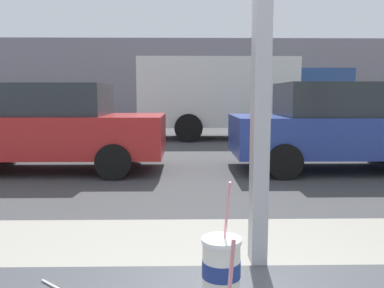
{
  "coord_description": "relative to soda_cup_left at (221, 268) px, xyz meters",
  "views": [
    {
      "loc": [
        -0.24,
        -1.16,
        1.5
      ],
      "look_at": [
        -0.17,
        2.42,
        1.05
      ],
      "focal_mm": 37.06,
      "sensor_mm": 36.0,
      "label": 1
    }
  ],
  "objects": [
    {
      "name": "box_truck",
      "position": [
        1.76,
        12.68,
        0.47
      ],
      "size": [
        6.95,
        2.44,
        2.71
      ],
      "color": "silver",
      "rests_on": "ground"
    },
    {
      "name": "soda_cup_left",
      "position": [
        0.0,
        0.0,
        0.0
      ],
      "size": [
        0.11,
        0.11,
        0.32
      ],
      "color": "silver",
      "rests_on": "window_counter"
    },
    {
      "name": "parked_car_red",
      "position": [
        -2.75,
        6.83,
        -0.17
      ],
      "size": [
        4.41,
        1.99,
        1.71
      ],
      "color": "red",
      "rests_on": "ground"
    },
    {
      "name": "parked_car_blue",
      "position": [
        2.97,
        6.83,
        -0.17
      ],
      "size": [
        4.24,
        2.05,
        1.73
      ],
      "color": "#283D93",
      "rests_on": "ground"
    },
    {
      "name": "ground_plane",
      "position": [
        0.14,
        8.17,
        -1.05
      ],
      "size": [
        60.0,
        60.0,
        0.0
      ],
      "primitive_type": "plane",
      "color": "#424244"
    },
    {
      "name": "building_facade_far",
      "position": [
        0.14,
        22.61,
        1.31
      ],
      "size": [
        28.0,
        1.2,
        4.71
      ],
      "primitive_type": "cube",
      "color": "gray",
      "rests_on": "ground"
    }
  ]
}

